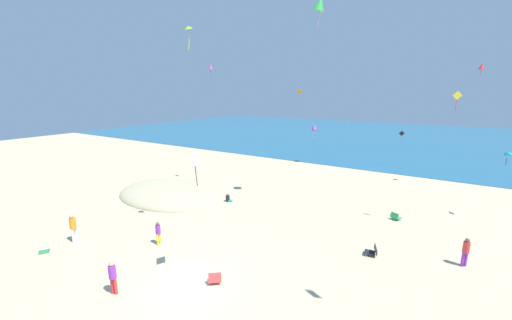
{
  "coord_description": "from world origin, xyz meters",
  "views": [
    {
      "loc": [
        8.98,
        -8.73,
        8.7
      ],
      "look_at": [
        0.0,
        5.86,
        4.79
      ],
      "focal_mm": 20.67,
      "sensor_mm": 36.0,
      "label": 1
    }
  ],
  "objects_px": {
    "beach_chair_mid_beach": "(215,278)",
    "kite_yellow": "(457,97)",
    "kite_magenta": "(211,67)",
    "beach_chair_far_left": "(372,251)",
    "person_2": "(466,250)",
    "person_3": "(228,199)",
    "beach_chair_near_camera": "(396,216)",
    "cooler_box": "(44,250)",
    "person_4": "(158,232)",
    "person_0": "(113,275)",
    "kite_green": "(320,3)",
    "kite_teal": "(507,154)",
    "kite_purple": "(314,127)",
    "kite_lime": "(188,28)",
    "kite_white": "(195,160)",
    "kite_red": "(482,66)",
    "kite_black": "(402,134)",
    "kite_orange": "(299,92)",
    "person_1": "(73,226)"
  },
  "relations": [
    {
      "from": "person_3",
      "to": "kite_teal",
      "type": "bearing_deg",
      "value": 7.09
    },
    {
      "from": "kite_lime",
      "to": "person_2",
      "type": "bearing_deg",
      "value": 18.92
    },
    {
      "from": "person_1",
      "to": "kite_magenta",
      "type": "relative_size",
      "value": 1.21
    },
    {
      "from": "kite_white",
      "to": "kite_yellow",
      "type": "bearing_deg",
      "value": 52.05
    },
    {
      "from": "beach_chair_mid_beach",
      "to": "person_2",
      "type": "relative_size",
      "value": 0.54
    },
    {
      "from": "beach_chair_mid_beach",
      "to": "kite_magenta",
      "type": "bearing_deg",
      "value": -0.55
    },
    {
      "from": "person_2",
      "to": "beach_chair_far_left",
      "type": "bearing_deg",
      "value": -109.75
    },
    {
      "from": "person_2",
      "to": "kite_green",
      "type": "bearing_deg",
      "value": -148.54
    },
    {
      "from": "kite_purple",
      "to": "kite_green",
      "type": "xyz_separation_m",
      "value": [
        5.12,
        -13.68,
        9.98
      ]
    },
    {
      "from": "kite_magenta",
      "to": "beach_chair_far_left",
      "type": "bearing_deg",
      "value": -18.77
    },
    {
      "from": "cooler_box",
      "to": "person_4",
      "type": "relative_size",
      "value": 0.41
    },
    {
      "from": "person_2",
      "to": "kite_orange",
      "type": "height_order",
      "value": "kite_orange"
    },
    {
      "from": "person_0",
      "to": "person_2",
      "type": "xyz_separation_m",
      "value": [
        13.32,
        10.7,
        -0.0
      ]
    },
    {
      "from": "beach_chair_far_left",
      "to": "beach_chair_mid_beach",
      "type": "distance_m",
      "value": 8.63
    },
    {
      "from": "kite_yellow",
      "to": "kite_black",
      "type": "height_order",
      "value": "kite_yellow"
    },
    {
      "from": "person_2",
      "to": "kite_purple",
      "type": "bearing_deg",
      "value": -177.64
    },
    {
      "from": "kite_yellow",
      "to": "kite_teal",
      "type": "xyz_separation_m",
      "value": [
        3.32,
        3.64,
        -3.66
      ]
    },
    {
      "from": "person_1",
      "to": "kite_lime",
      "type": "relative_size",
      "value": 1.37
    },
    {
      "from": "beach_chair_mid_beach",
      "to": "kite_yellow",
      "type": "xyz_separation_m",
      "value": [
        8.82,
        11.67,
        8.23
      ]
    },
    {
      "from": "beach_chair_mid_beach",
      "to": "kite_magenta",
      "type": "height_order",
      "value": "kite_magenta"
    },
    {
      "from": "person_2",
      "to": "kite_teal",
      "type": "height_order",
      "value": "kite_teal"
    },
    {
      "from": "person_2",
      "to": "kite_yellow",
      "type": "relative_size",
      "value": 1.25
    },
    {
      "from": "person_4",
      "to": "kite_green",
      "type": "height_order",
      "value": "kite_green"
    },
    {
      "from": "kite_teal",
      "to": "person_3",
      "type": "bearing_deg",
      "value": -160.28
    },
    {
      "from": "kite_purple",
      "to": "person_2",
      "type": "bearing_deg",
      "value": -49.38
    },
    {
      "from": "kite_red",
      "to": "kite_green",
      "type": "bearing_deg",
      "value": -133.12
    },
    {
      "from": "beach_chair_near_camera",
      "to": "person_1",
      "type": "relative_size",
      "value": 0.46
    },
    {
      "from": "beach_chair_far_left",
      "to": "kite_purple",
      "type": "relative_size",
      "value": 0.39
    },
    {
      "from": "beach_chair_near_camera",
      "to": "kite_green",
      "type": "xyz_separation_m",
      "value": [
        -5.96,
        -0.76,
        14.33
      ]
    },
    {
      "from": "beach_chair_far_left",
      "to": "beach_chair_mid_beach",
      "type": "xyz_separation_m",
      "value": [
        -5.81,
        -6.38,
        -0.02
      ]
    },
    {
      "from": "person_1",
      "to": "kite_magenta",
      "type": "distance_m",
      "value": 16.29
    },
    {
      "from": "kite_orange",
      "to": "beach_chair_near_camera",
      "type": "bearing_deg",
      "value": -49.62
    },
    {
      "from": "beach_chair_mid_beach",
      "to": "person_2",
      "type": "height_order",
      "value": "person_2"
    },
    {
      "from": "person_2",
      "to": "kite_yellow",
      "type": "bearing_deg",
      "value": 158.6
    },
    {
      "from": "person_3",
      "to": "kite_white",
      "type": "height_order",
      "value": "kite_white"
    },
    {
      "from": "kite_yellow",
      "to": "kite_purple",
      "type": "height_order",
      "value": "kite_yellow"
    },
    {
      "from": "person_1",
      "to": "kite_green",
      "type": "distance_m",
      "value": 21.1
    },
    {
      "from": "kite_orange",
      "to": "kite_teal",
      "type": "relative_size",
      "value": 1.64
    },
    {
      "from": "person_3",
      "to": "kite_yellow",
      "type": "xyz_separation_m",
      "value": [
        14.7,
        2.81,
        8.23
      ]
    },
    {
      "from": "cooler_box",
      "to": "person_1",
      "type": "height_order",
      "value": "person_1"
    },
    {
      "from": "beach_chair_far_left",
      "to": "kite_red",
      "type": "height_order",
      "value": "kite_red"
    },
    {
      "from": "person_3",
      "to": "kite_teal",
      "type": "xyz_separation_m",
      "value": [
        18.01,
        6.46,
        4.57
      ]
    },
    {
      "from": "beach_chair_mid_beach",
      "to": "kite_red",
      "type": "relative_size",
      "value": 0.84
    },
    {
      "from": "person_1",
      "to": "kite_teal",
      "type": "height_order",
      "value": "kite_teal"
    },
    {
      "from": "cooler_box",
      "to": "kite_white",
      "type": "distance_m",
      "value": 11.21
    },
    {
      "from": "beach_chair_far_left",
      "to": "beach_chair_near_camera",
      "type": "height_order",
      "value": "beach_chair_far_left"
    },
    {
      "from": "person_1",
      "to": "kite_black",
      "type": "xyz_separation_m",
      "value": [
        14.25,
        30.3,
        2.99
      ]
    },
    {
      "from": "person_3",
      "to": "beach_chair_near_camera",
      "type": "bearing_deg",
      "value": 2.4
    },
    {
      "from": "person_4",
      "to": "kite_lime",
      "type": "height_order",
      "value": "kite_lime"
    },
    {
      "from": "kite_green",
      "to": "kite_black",
      "type": "bearing_deg",
      "value": 76.42
    }
  ]
}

